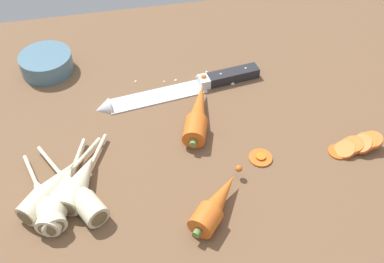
{
  "coord_description": "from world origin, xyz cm",
  "views": [
    {
      "loc": [
        -12.2,
        -60.55,
        63.13
      ],
      "look_at": [
        0.0,
        -2.0,
        1.5
      ],
      "focal_mm": 43.78,
      "sensor_mm": 36.0,
      "label": 1
    }
  ],
  "objects_px": {
    "parsnip_front": "(77,192)",
    "parsnip_mid_left": "(60,196)",
    "chefs_knife": "(177,90)",
    "carrot_slice_stack": "(355,145)",
    "parsnip_mid_right": "(44,202)",
    "parsnip_outer": "(80,182)",
    "prep_bowl": "(46,62)",
    "whole_carrot_second": "(216,204)",
    "parsnip_back": "(51,188)",
    "whole_carrot": "(198,113)",
    "carrot_slice_stray_near": "(261,157)"
  },
  "relations": [
    {
      "from": "parsnip_front",
      "to": "parsnip_mid_left",
      "type": "bearing_deg",
      "value": -176.25
    },
    {
      "from": "chefs_knife",
      "to": "carrot_slice_stack",
      "type": "bearing_deg",
      "value": -37.71
    },
    {
      "from": "chefs_knife",
      "to": "carrot_slice_stack",
      "type": "height_order",
      "value": "carrot_slice_stack"
    },
    {
      "from": "carrot_slice_stack",
      "to": "chefs_knife",
      "type": "bearing_deg",
      "value": 142.29
    },
    {
      "from": "parsnip_mid_right",
      "to": "parsnip_front",
      "type": "bearing_deg",
      "value": 8.07
    },
    {
      "from": "parsnip_outer",
      "to": "prep_bowl",
      "type": "distance_m",
      "value": 0.34
    },
    {
      "from": "whole_carrot_second",
      "to": "parsnip_back",
      "type": "bearing_deg",
      "value": 161.53
    },
    {
      "from": "whole_carrot_second",
      "to": "parsnip_mid_right",
      "type": "xyz_separation_m",
      "value": [
        -0.27,
        0.06,
        -0.0
      ]
    },
    {
      "from": "whole_carrot",
      "to": "parsnip_mid_left",
      "type": "distance_m",
      "value": 0.29
    },
    {
      "from": "parsnip_outer",
      "to": "parsnip_mid_left",
      "type": "bearing_deg",
      "value": -144.53
    },
    {
      "from": "parsnip_front",
      "to": "parsnip_back",
      "type": "relative_size",
      "value": 1.13
    },
    {
      "from": "parsnip_mid_left",
      "to": "carrot_slice_stack",
      "type": "relative_size",
      "value": 1.97
    },
    {
      "from": "parsnip_mid_right",
      "to": "carrot_slice_stack",
      "type": "xyz_separation_m",
      "value": [
        0.55,
        0.02,
        -0.01
      ]
    },
    {
      "from": "carrot_slice_stray_near",
      "to": "chefs_knife",
      "type": "bearing_deg",
      "value": 118.51
    },
    {
      "from": "prep_bowl",
      "to": "parsnip_mid_left",
      "type": "bearing_deg",
      "value": -86.08
    },
    {
      "from": "whole_carrot",
      "to": "parsnip_back",
      "type": "height_order",
      "value": "whole_carrot"
    },
    {
      "from": "parsnip_mid_right",
      "to": "carrot_slice_stray_near",
      "type": "xyz_separation_m",
      "value": [
        0.37,
        0.03,
        -0.02
      ]
    },
    {
      "from": "parsnip_mid_right",
      "to": "prep_bowl",
      "type": "bearing_deg",
      "value": 89.87
    },
    {
      "from": "whole_carrot",
      "to": "parsnip_front",
      "type": "height_order",
      "value": "whole_carrot"
    },
    {
      "from": "parsnip_mid_left",
      "to": "whole_carrot",
      "type": "bearing_deg",
      "value": 28.87
    },
    {
      "from": "whole_carrot",
      "to": "carrot_slice_stray_near",
      "type": "bearing_deg",
      "value": -52.12
    },
    {
      "from": "parsnip_front",
      "to": "parsnip_mid_left",
      "type": "xyz_separation_m",
      "value": [
        -0.03,
        -0.0,
        0.0
      ]
    },
    {
      "from": "chefs_knife",
      "to": "whole_carrot_second",
      "type": "height_order",
      "value": "whole_carrot_second"
    },
    {
      "from": "parsnip_mid_left",
      "to": "prep_bowl",
      "type": "distance_m",
      "value": 0.36
    },
    {
      "from": "parsnip_front",
      "to": "carrot_slice_stray_near",
      "type": "bearing_deg",
      "value": 4.49
    },
    {
      "from": "chefs_knife",
      "to": "carrot_slice_stray_near",
      "type": "distance_m",
      "value": 0.24
    },
    {
      "from": "parsnip_outer",
      "to": "whole_carrot_second",
      "type": "bearing_deg",
      "value": -23.29
    },
    {
      "from": "whole_carrot",
      "to": "prep_bowl",
      "type": "distance_m",
      "value": 0.36
    },
    {
      "from": "parsnip_mid_left",
      "to": "carrot_slice_stray_near",
      "type": "distance_m",
      "value": 0.35
    },
    {
      "from": "carrot_slice_stray_near",
      "to": "prep_bowl",
      "type": "height_order",
      "value": "prep_bowl"
    },
    {
      "from": "chefs_knife",
      "to": "prep_bowl",
      "type": "bearing_deg",
      "value": 153.89
    },
    {
      "from": "parsnip_mid_left",
      "to": "parsnip_back",
      "type": "relative_size",
      "value": 1.15
    },
    {
      "from": "parsnip_outer",
      "to": "parsnip_back",
      "type": "bearing_deg",
      "value": -174.43
    },
    {
      "from": "parsnip_mid_left",
      "to": "carrot_slice_stray_near",
      "type": "relative_size",
      "value": 4.63
    },
    {
      "from": "chefs_knife",
      "to": "prep_bowl",
      "type": "distance_m",
      "value": 0.29
    },
    {
      "from": "chefs_knife",
      "to": "parsnip_back",
      "type": "relative_size",
      "value": 2.06
    },
    {
      "from": "parsnip_front",
      "to": "parsnip_mid_right",
      "type": "distance_m",
      "value": 0.05
    },
    {
      "from": "parsnip_front",
      "to": "prep_bowl",
      "type": "distance_m",
      "value": 0.36
    },
    {
      "from": "parsnip_front",
      "to": "parsnip_mid_left",
      "type": "distance_m",
      "value": 0.03
    },
    {
      "from": "parsnip_back",
      "to": "prep_bowl",
      "type": "xyz_separation_m",
      "value": [
        -0.01,
        0.34,
        0.0
      ]
    },
    {
      "from": "carrot_slice_stack",
      "to": "parsnip_back",
      "type": "bearing_deg",
      "value": 179.41
    },
    {
      "from": "carrot_slice_stray_near",
      "to": "whole_carrot_second",
      "type": "bearing_deg",
      "value": -138.45
    },
    {
      "from": "parsnip_back",
      "to": "prep_bowl",
      "type": "distance_m",
      "value": 0.34
    },
    {
      "from": "parsnip_mid_left",
      "to": "parsnip_outer",
      "type": "relative_size",
      "value": 1.16
    },
    {
      "from": "chefs_knife",
      "to": "parsnip_mid_left",
      "type": "relative_size",
      "value": 1.79
    },
    {
      "from": "chefs_knife",
      "to": "parsnip_mid_right",
      "type": "relative_size",
      "value": 2.01
    },
    {
      "from": "parsnip_mid_right",
      "to": "prep_bowl",
      "type": "height_order",
      "value": "same"
    },
    {
      "from": "whole_carrot",
      "to": "carrot_slice_stray_near",
      "type": "xyz_separation_m",
      "value": [
        0.09,
        -0.11,
        -0.02
      ]
    },
    {
      "from": "parsnip_mid_left",
      "to": "parsnip_mid_right",
      "type": "xyz_separation_m",
      "value": [
        -0.03,
        -0.01,
        0.0
      ]
    },
    {
      "from": "whole_carrot_second",
      "to": "prep_bowl",
      "type": "distance_m",
      "value": 0.5
    }
  ]
}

